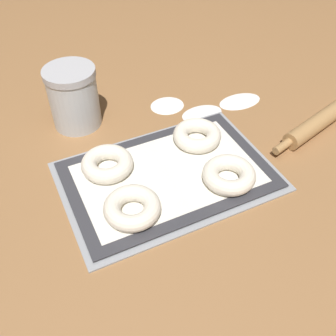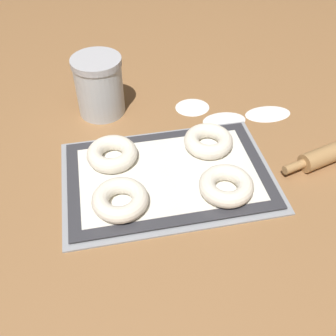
{
  "view_description": "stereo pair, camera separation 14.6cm",
  "coord_description": "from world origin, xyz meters",
  "px_view_note": "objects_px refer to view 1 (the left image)",
  "views": [
    {
      "loc": [
        -0.24,
        -0.53,
        0.59
      ],
      "look_at": [
        0.01,
        -0.0,
        0.03
      ],
      "focal_mm": 42.0,
      "sensor_mm": 36.0,
      "label": 1
    },
    {
      "loc": [
        -0.1,
        -0.57,
        0.59
      ],
      "look_at": [
        0.01,
        -0.0,
        0.03
      ],
      "focal_mm": 42.0,
      "sensor_mm": 36.0,
      "label": 2
    }
  ],
  "objects_px": {
    "bagel_front_right": "(229,175)",
    "bagel_back_right": "(197,135)",
    "baking_tray": "(168,176)",
    "rolling_pin": "(325,117)",
    "flour_canister": "(74,97)",
    "bagel_front_left": "(132,208)",
    "bagel_back_left": "(107,164)"
  },
  "relations": [
    {
      "from": "baking_tray",
      "to": "rolling_pin",
      "type": "bearing_deg",
      "value": 0.37
    },
    {
      "from": "bagel_back_right",
      "to": "rolling_pin",
      "type": "relative_size",
      "value": 0.29
    },
    {
      "from": "bagel_front_left",
      "to": "bagel_back_right",
      "type": "relative_size",
      "value": 1.0
    },
    {
      "from": "flour_canister",
      "to": "bagel_back_left",
      "type": "bearing_deg",
      "value": -87.95
    },
    {
      "from": "baking_tray",
      "to": "bagel_front_left",
      "type": "relative_size",
      "value": 4.04
    },
    {
      "from": "bagel_front_right",
      "to": "bagel_back_right",
      "type": "xyz_separation_m",
      "value": [
        0.0,
        0.14,
        0.0
      ]
    },
    {
      "from": "bagel_back_right",
      "to": "flour_canister",
      "type": "bearing_deg",
      "value": 138.0
    },
    {
      "from": "baking_tray",
      "to": "rolling_pin",
      "type": "height_order",
      "value": "rolling_pin"
    },
    {
      "from": "baking_tray",
      "to": "bagel_front_left",
      "type": "height_order",
      "value": "bagel_front_left"
    },
    {
      "from": "flour_canister",
      "to": "rolling_pin",
      "type": "bearing_deg",
      "value": -26.1
    },
    {
      "from": "bagel_front_right",
      "to": "bagel_back_right",
      "type": "bearing_deg",
      "value": 89.02
    },
    {
      "from": "bagel_front_right",
      "to": "flour_canister",
      "type": "bearing_deg",
      "value": 122.93
    },
    {
      "from": "bagel_back_left",
      "to": "flour_canister",
      "type": "height_order",
      "value": "flour_canister"
    },
    {
      "from": "bagel_front_left",
      "to": "bagel_front_right",
      "type": "height_order",
      "value": "same"
    },
    {
      "from": "bagel_front_left",
      "to": "bagel_back_right",
      "type": "xyz_separation_m",
      "value": [
        0.21,
        0.13,
        0.0
      ]
    },
    {
      "from": "baking_tray",
      "to": "bagel_back_right",
      "type": "bearing_deg",
      "value": 32.54
    },
    {
      "from": "bagel_front_right",
      "to": "rolling_pin",
      "type": "bearing_deg",
      "value": 13.11
    },
    {
      "from": "bagel_back_left",
      "to": "flour_canister",
      "type": "bearing_deg",
      "value": 92.05
    },
    {
      "from": "baking_tray",
      "to": "flour_canister",
      "type": "relative_size",
      "value": 3.0
    },
    {
      "from": "bagel_front_left",
      "to": "rolling_pin",
      "type": "xyz_separation_m",
      "value": [
        0.53,
        0.07,
        -0.01
      ]
    },
    {
      "from": "bagel_back_right",
      "to": "rolling_pin",
      "type": "xyz_separation_m",
      "value": [
        0.32,
        -0.06,
        -0.01
      ]
    },
    {
      "from": "bagel_front_right",
      "to": "bagel_back_right",
      "type": "height_order",
      "value": "same"
    },
    {
      "from": "bagel_front_left",
      "to": "bagel_back_left",
      "type": "bearing_deg",
      "value": 91.01
    },
    {
      "from": "bagel_front_left",
      "to": "bagel_back_right",
      "type": "distance_m",
      "value": 0.25
    },
    {
      "from": "rolling_pin",
      "to": "baking_tray",
      "type": "bearing_deg",
      "value": -179.63
    },
    {
      "from": "bagel_back_left",
      "to": "rolling_pin",
      "type": "bearing_deg",
      "value": -6.86
    },
    {
      "from": "bagel_front_right",
      "to": "flour_canister",
      "type": "distance_m",
      "value": 0.41
    },
    {
      "from": "baking_tray",
      "to": "rolling_pin",
      "type": "xyz_separation_m",
      "value": [
        0.42,
        0.0,
        0.02
      ]
    },
    {
      "from": "baking_tray",
      "to": "bagel_front_left",
      "type": "distance_m",
      "value": 0.13
    },
    {
      "from": "bagel_back_right",
      "to": "rolling_pin",
      "type": "distance_m",
      "value": 0.32
    },
    {
      "from": "bagel_front_right",
      "to": "rolling_pin",
      "type": "height_order",
      "value": "bagel_front_right"
    },
    {
      "from": "baking_tray",
      "to": "rolling_pin",
      "type": "distance_m",
      "value": 0.42
    }
  ]
}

